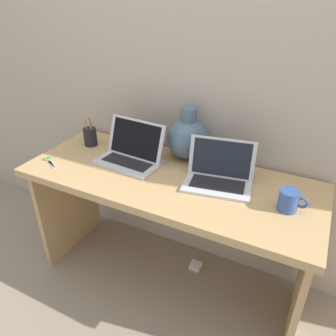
# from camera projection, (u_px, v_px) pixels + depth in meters

# --- Properties ---
(ground_plane) EXTENTS (6.00, 6.00, 0.00)m
(ground_plane) POSITION_uv_depth(u_px,v_px,m) (168.00, 278.00, 2.01)
(ground_plane) COLOR gray
(back_wall) EXTENTS (4.40, 0.04, 2.40)m
(back_wall) POSITION_uv_depth(u_px,v_px,m) (198.00, 70.00, 1.68)
(back_wall) COLOR #BCAD99
(back_wall) RESTS_ON ground
(desk) EXTENTS (1.52, 0.60, 0.74)m
(desk) POSITION_uv_depth(u_px,v_px,m) (168.00, 202.00, 1.72)
(desk) COLOR tan
(desk) RESTS_ON ground
(laptop_left) EXTENTS (0.36, 0.25, 0.22)m
(laptop_left) POSITION_uv_depth(u_px,v_px,m) (132.00, 151.00, 1.76)
(laptop_left) COLOR silver
(laptop_left) RESTS_ON desk
(laptop_right) EXTENTS (0.35, 0.27, 0.21)m
(laptop_right) POSITION_uv_depth(u_px,v_px,m) (219.00, 173.00, 1.57)
(laptop_right) COLOR silver
(laptop_right) RESTS_ON desk
(green_vase) EXTENTS (0.23, 0.23, 0.29)m
(green_vase) POSITION_uv_depth(u_px,v_px,m) (188.00, 138.00, 1.78)
(green_vase) COLOR slate
(green_vase) RESTS_ON desk
(coffee_mug) EXTENTS (0.12, 0.08, 0.10)m
(coffee_mug) POSITION_uv_depth(u_px,v_px,m) (289.00, 201.00, 1.38)
(coffee_mug) COLOR #335199
(coffee_mug) RESTS_ON desk
(pen_cup) EXTENTS (0.08, 0.08, 0.19)m
(pen_cup) POSITION_uv_depth(u_px,v_px,m) (90.00, 136.00, 1.94)
(pen_cup) COLOR black
(pen_cup) RESTS_ON desk
(scissors) EXTENTS (0.14, 0.09, 0.01)m
(scissors) POSITION_uv_depth(u_px,v_px,m) (49.00, 161.00, 1.79)
(scissors) COLOR #B7B7BC
(scissors) RESTS_ON desk
(power_brick) EXTENTS (0.07, 0.07, 0.03)m
(power_brick) POSITION_uv_depth(u_px,v_px,m) (196.00, 266.00, 2.08)
(power_brick) COLOR white
(power_brick) RESTS_ON ground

